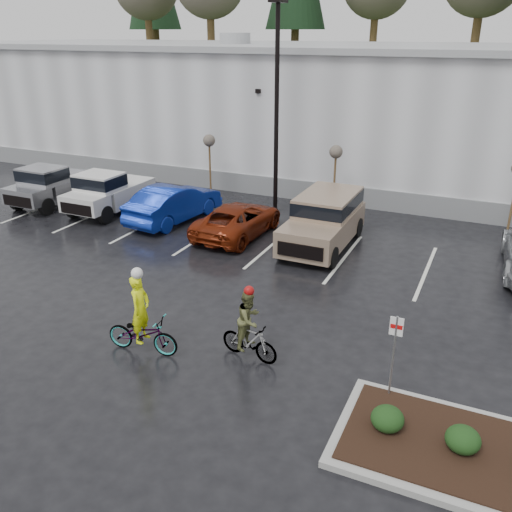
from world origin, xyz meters
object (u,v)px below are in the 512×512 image
at_px(sapling_mid, 336,156).
at_px(cyclist_hivis, 142,327).
at_px(fire_lane_sign, 394,348).
at_px(car_red, 238,220).
at_px(sapling_west, 209,144).
at_px(lamppost, 277,87).
at_px(suv_tan, 323,222).
at_px(pickup_silver, 58,183).
at_px(cyclist_olive, 249,332).
at_px(car_blue, 174,203).
at_px(pickup_white, 113,190).

xyz_separation_m(sapling_mid, cyclist_hivis, (-1.08, -13.45, -1.98)).
distance_m(fire_lane_sign, car_red, 11.65).
distance_m(sapling_west, sapling_mid, 6.50).
distance_m(lamppost, suv_tan, 6.61).
relative_size(fire_lane_sign, pickup_silver, 0.42).
bearing_deg(cyclist_olive, sapling_mid, 15.38).
bearing_deg(car_blue, cyclist_olive, 138.84).
xyz_separation_m(lamppost, fire_lane_sign, (7.80, -11.80, -4.28)).
relative_size(lamppost, fire_lane_sign, 4.19).
xyz_separation_m(sapling_west, car_red, (3.75, -4.42, -2.05)).
xyz_separation_m(pickup_silver, car_blue, (6.75, -0.02, -0.15)).
relative_size(sapling_mid, pickup_white, 0.62).
distance_m(fire_lane_sign, cyclist_olive, 3.74).
bearing_deg(car_blue, suv_tan, -175.84).
xyz_separation_m(sapling_west, pickup_silver, (-6.41, -3.91, -1.75)).
relative_size(pickup_white, car_red, 1.07).
height_order(lamppost, cyclist_olive, lamppost).
distance_m(fire_lane_sign, cyclist_hivis, 6.45).
bearing_deg(fire_lane_sign, pickup_silver, 153.98).
relative_size(sapling_west, cyclist_hivis, 1.31).
relative_size(pickup_silver, suv_tan, 1.02).
height_order(fire_lane_sign, car_red, fire_lane_sign).
height_order(pickup_white, suv_tan, suv_tan).
relative_size(pickup_silver, pickup_white, 1.00).
bearing_deg(cyclist_olive, car_blue, 50.06).
xyz_separation_m(lamppost, suv_tan, (3.37, -3.26, -4.66)).
bearing_deg(pickup_white, sapling_mid, 21.09).
xyz_separation_m(car_blue, cyclist_hivis, (5.08, -9.52, -0.07)).
bearing_deg(pickup_white, lamppost, 20.83).
relative_size(pickup_silver, cyclist_hivis, 2.13).
bearing_deg(car_red, pickup_white, -3.81).
bearing_deg(car_blue, cyclist_hivis, 124.91).
height_order(fire_lane_sign, car_blue, fire_lane_sign).
xyz_separation_m(car_blue, car_red, (3.41, -0.49, -0.15)).
distance_m(fire_lane_sign, car_blue, 14.50).
bearing_deg(pickup_silver, fire_lane_sign, -26.02).
bearing_deg(sapling_west, lamppost, -14.04).
bearing_deg(sapling_mid, cyclist_hivis, -94.61).
distance_m(sapling_west, cyclist_hivis, 14.64).
xyz_separation_m(pickup_silver, pickup_white, (3.25, 0.18, 0.00)).
height_order(lamppost, sapling_mid, lamppost).
distance_m(pickup_white, cyclist_hivis, 12.97).
xyz_separation_m(pickup_white, car_blue, (3.50, -0.21, -0.15)).
distance_m(fire_lane_sign, pickup_silver, 20.27).
height_order(lamppost, cyclist_hivis, lamppost).
xyz_separation_m(fire_lane_sign, car_red, (-8.05, 8.38, -0.73)).
bearing_deg(cyclist_hivis, sapling_mid, -11.19).
height_order(fire_lane_sign, pickup_silver, fire_lane_sign).
distance_m(lamppost, cyclist_olive, 13.22).
xyz_separation_m(car_red, cyclist_hivis, (1.67, -9.04, 0.08)).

